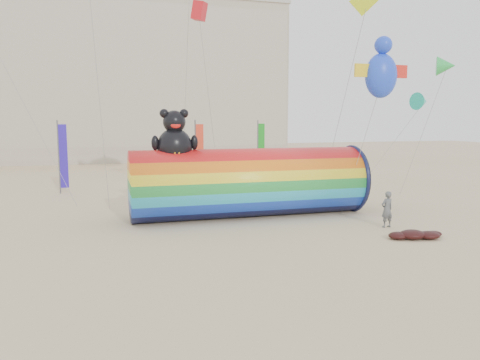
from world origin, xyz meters
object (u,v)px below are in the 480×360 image
object	(u,v)px
windsock_assembly	(249,181)
kite_handler	(387,209)
hotel_building	(48,80)
fabric_bundle	(416,235)

from	to	relation	value
windsock_assembly	kite_handler	bearing A→B (deg)	-38.61
hotel_building	kite_handler	distance (m)	50.78
hotel_building	windsock_assembly	size ratio (longest dim) A/B	4.76
hotel_building	windsock_assembly	distance (m)	44.50
hotel_building	fabric_bundle	size ratio (longest dim) A/B	23.06
windsock_assembly	hotel_building	bearing A→B (deg)	108.53
windsock_assembly	kite_handler	size ratio (longest dim) A/B	7.15
windsock_assembly	kite_handler	world-z (taller)	windsock_assembly
windsock_assembly	fabric_bundle	xyz separation A→B (m)	(5.60, -6.75, -1.77)
hotel_building	kite_handler	bearing A→B (deg)	-66.98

